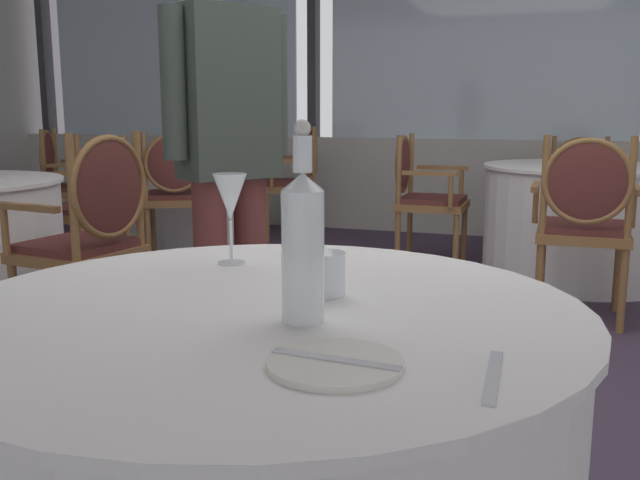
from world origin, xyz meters
name	(u,v)px	position (x,y,z in m)	size (l,w,h in m)	color
ground_plane	(374,374)	(0.00, 0.00, 0.00)	(12.50, 12.50, 0.00)	#47384C
window_wall_far	(477,102)	(0.00, 3.59, 1.17)	(9.62, 0.14, 2.94)	beige
side_plate	(335,363)	(0.40, -1.86, 0.75)	(0.19, 0.19, 0.01)	silver
butter_knife	(335,360)	(0.40, -1.86, 0.76)	(0.19, 0.02, 0.00)	silver
dinner_fork	(493,376)	(0.62, -1.83, 0.75)	(0.19, 0.02, 0.00)	silver
water_bottle	(303,242)	(0.29, -1.67, 0.89)	(0.07, 0.07, 0.34)	white
wine_glass	(230,199)	(-0.02, -1.30, 0.90)	(0.08, 0.08, 0.21)	white
water_tumbler	(327,274)	(0.27, -1.49, 0.79)	(0.07, 0.07, 0.08)	white
dining_chair_1_2	(91,226)	(-1.28, -0.13, 0.59)	(0.53, 0.58, 1.01)	olive
dining_chair_1_3	(89,196)	(-2.16, 1.05, 0.56)	(0.58, 0.53, 0.94)	olive
background_table_2	(579,222)	(0.85, 2.12, 0.38)	(1.26, 1.26, 0.75)	white
dining_chair_2_0	(421,189)	(-0.21, 2.13, 0.56)	(0.48, 0.54, 0.94)	olive
dining_chair_2_1	(584,214)	(0.84, 1.06, 0.58)	(0.54, 0.48, 0.98)	olive
dining_chair_2_3	(578,184)	(0.86, 3.17, 0.53)	(0.54, 0.48, 0.90)	olive
background_table_3	(185,197)	(-2.31, 2.53, 0.38)	(1.10, 1.10, 0.75)	white
dining_chair_3_0	(298,173)	(-1.43, 2.96, 0.57)	(0.61, 0.64, 0.97)	olive
dining_chair_3_1	(190,168)	(-2.73, 3.41, 0.54)	(0.64, 0.61, 0.92)	olive
dining_chair_3_2	(65,177)	(-3.19, 2.11, 0.55)	(0.61, 0.64, 0.95)	olive
dining_chair_3_3	(176,186)	(-1.88, 1.66, 0.57)	(0.64, 0.61, 0.95)	olive
diner_person_0	(228,140)	(-0.51, -0.30, 0.99)	(0.37, 0.45, 1.73)	brown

